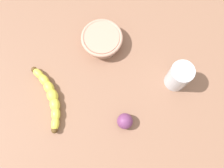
{
  "coord_description": "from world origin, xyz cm",
  "views": [
    {
      "loc": [
        -14.22,
        14.87,
        82.18
      ],
      "look_at": [
        0.52,
        -1.72,
        5.0
      ],
      "focal_mm": 39.24,
      "sensor_mm": 36.0,
      "label": 1
    }
  ],
  "objects_px": {
    "banana": "(50,97)",
    "smoothie_glass": "(179,77)",
    "plum_fruit": "(125,121)",
    "ceramic_bowl": "(102,40)"
  },
  "relations": [
    {
      "from": "ceramic_bowl",
      "to": "plum_fruit",
      "type": "height_order",
      "value": "same"
    },
    {
      "from": "smoothie_glass",
      "to": "plum_fruit",
      "type": "height_order",
      "value": "smoothie_glass"
    },
    {
      "from": "banana",
      "to": "ceramic_bowl",
      "type": "height_order",
      "value": "ceramic_bowl"
    },
    {
      "from": "ceramic_bowl",
      "to": "plum_fruit",
      "type": "xyz_separation_m",
      "value": [
        -0.24,
        0.16,
        -0.0
      ]
    },
    {
      "from": "banana",
      "to": "smoothie_glass",
      "type": "xyz_separation_m",
      "value": [
        -0.27,
        -0.32,
        0.03
      ]
    },
    {
      "from": "smoothie_glass",
      "to": "ceramic_bowl",
      "type": "height_order",
      "value": "smoothie_glass"
    },
    {
      "from": "smoothie_glass",
      "to": "plum_fruit",
      "type": "distance_m",
      "value": 0.22
    },
    {
      "from": "banana",
      "to": "smoothie_glass",
      "type": "relative_size",
      "value": 2.01
    },
    {
      "from": "plum_fruit",
      "to": "banana",
      "type": "bearing_deg",
      "value": 23.17
    },
    {
      "from": "smoothie_glass",
      "to": "banana",
      "type": "bearing_deg",
      "value": 49.55
    }
  ]
}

